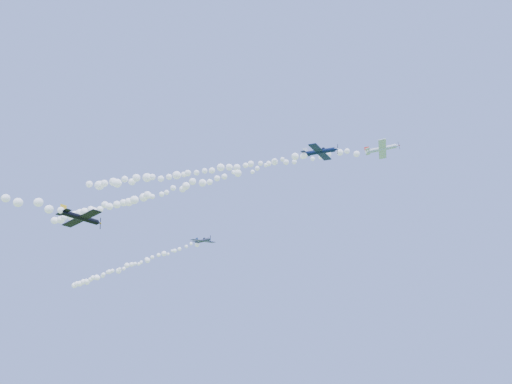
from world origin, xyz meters
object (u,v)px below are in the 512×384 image
Objects in this scene: plane_black at (81,218)px; plane_navy at (320,152)px; plane_white at (382,149)px; plane_grey at (203,241)px.

plane_navy is at bearing -58.43° from plane_black.
plane_white is at bearing -43.37° from plane_black.
plane_navy reaches higher than plane_grey.
plane_navy is at bearing -5.64° from plane_grey.
plane_black is (-38.70, -43.35, -19.65)m from plane_white.
plane_white reaches higher than plane_black.
plane_grey is at bearing 157.54° from plane_navy.
plane_white reaches higher than plane_grey.
plane_grey is 0.79× the size of plane_black.
plane_navy reaches higher than plane_black.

